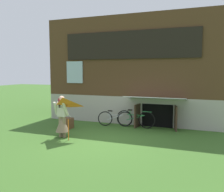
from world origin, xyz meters
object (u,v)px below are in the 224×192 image
object	(u,v)px
bicycle_silver	(115,118)
wooden_crate	(67,123)
bicycle_green	(135,119)
kite	(63,108)
person	(62,120)

from	to	relation	value
bicycle_silver	wooden_crate	size ratio (longest dim) A/B	3.10
bicycle_green	wooden_crate	size ratio (longest dim) A/B	3.59
bicycle_green	bicycle_silver	bearing A→B (deg)	-177.02
bicycle_silver	kite	bearing A→B (deg)	-121.61
wooden_crate	bicycle_green	bearing A→B (deg)	23.40
kite	wooden_crate	bearing A→B (deg)	118.21
kite	bicycle_green	xyz separation A→B (m)	(1.82, 3.11, -0.84)
kite	wooden_crate	distance (m)	2.36
person	kite	distance (m)	0.88
kite	wooden_crate	world-z (taller)	kite
bicycle_green	person	bearing A→B (deg)	-129.45
person	kite	bearing A→B (deg)	-30.60
bicycle_silver	bicycle_green	bearing A→B (deg)	-14.71
bicycle_green	bicycle_silver	world-z (taller)	bicycle_green
bicycle_silver	wooden_crate	bearing A→B (deg)	-163.43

